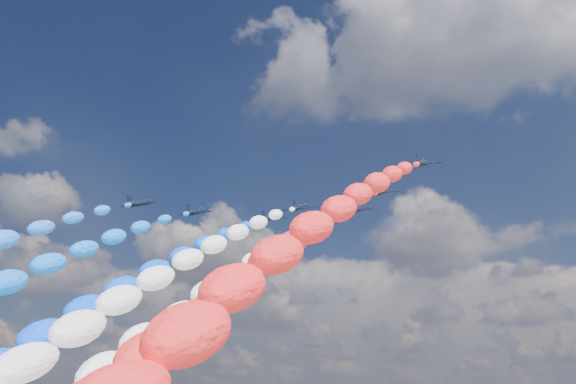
% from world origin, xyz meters
% --- Properties ---
extents(jet_0, '(8.82, 11.80, 6.27)m').
position_xyz_m(jet_0, '(-31.12, -7.77, 100.94)').
color(jet_0, black).
extents(jet_1, '(8.98, 11.92, 6.27)m').
position_xyz_m(jet_1, '(-23.24, 3.55, 100.94)').
color(jet_1, black).
extents(jet_2, '(9.19, 12.06, 6.27)m').
position_xyz_m(jet_2, '(-9.95, 15.69, 100.94)').
color(jet_2, black).
extents(trail_2, '(6.34, 117.65, 65.88)m').
position_xyz_m(trail_2, '(-9.95, -44.50, 69.51)').
color(trail_2, '#0746FF').
extents(jet_3, '(9.27, 12.13, 6.27)m').
position_xyz_m(jet_3, '(0.40, 9.94, 100.94)').
color(jet_3, black).
extents(trail_3, '(6.34, 117.65, 65.88)m').
position_xyz_m(trail_3, '(0.40, -50.25, 69.51)').
color(trail_3, white).
extents(jet_4, '(9.27, 12.12, 6.27)m').
position_xyz_m(jet_4, '(0.57, 24.99, 100.94)').
color(jet_4, black).
extents(trail_4, '(6.34, 117.65, 65.88)m').
position_xyz_m(trail_4, '(0.57, -35.20, 69.51)').
color(trail_4, white).
extents(jet_5, '(8.60, 11.64, 6.27)m').
position_xyz_m(jet_5, '(12.11, 17.02, 100.94)').
color(jet_5, black).
extents(trail_5, '(6.34, 117.65, 65.88)m').
position_xyz_m(trail_5, '(12.11, -43.17, 69.51)').
color(trail_5, red).
extents(jet_6, '(8.93, 11.88, 6.27)m').
position_xyz_m(jet_6, '(21.02, 5.89, 100.94)').
color(jet_6, black).
extents(trail_6, '(6.34, 117.65, 65.88)m').
position_xyz_m(trail_6, '(21.02, -54.30, 69.51)').
color(trail_6, red).
extents(jet_7, '(9.19, 12.07, 6.27)m').
position_xyz_m(jet_7, '(33.32, -8.20, 100.94)').
color(jet_7, black).
extents(trail_7, '(6.34, 117.65, 65.88)m').
position_xyz_m(trail_7, '(33.32, -68.39, 69.51)').
color(trail_7, red).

